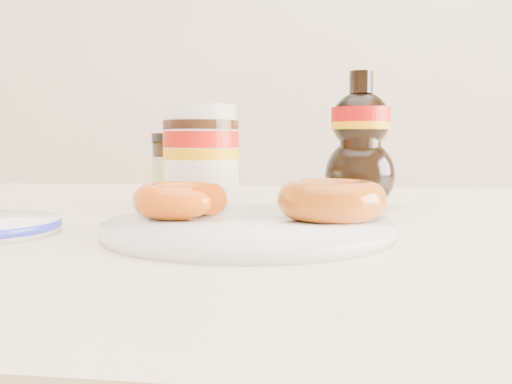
# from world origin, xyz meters

# --- Properties ---
(dining_table) EXTENTS (1.40, 0.90, 0.75)m
(dining_table) POSITION_xyz_m (0.00, 0.10, 0.67)
(dining_table) COLOR beige
(dining_table) RESTS_ON ground
(plate) EXTENTS (0.26, 0.26, 0.01)m
(plate) POSITION_xyz_m (0.05, -0.03, 0.76)
(plate) COLOR white
(plate) RESTS_ON dining_table
(donut_bitten) EXTENTS (0.12, 0.12, 0.03)m
(donut_bitten) POSITION_xyz_m (-0.02, -0.01, 0.78)
(donut_bitten) COLOR #D6470C
(donut_bitten) RESTS_ON plate
(donut_whole) EXTENTS (0.13, 0.13, 0.04)m
(donut_whole) POSITION_xyz_m (0.12, -0.01, 0.78)
(donut_whole) COLOR #A9570A
(donut_whole) RESTS_ON plate
(nutella_jar) EXTENTS (0.09, 0.09, 0.13)m
(nutella_jar) POSITION_xyz_m (-0.03, 0.13, 0.82)
(nutella_jar) COLOR white
(nutella_jar) RESTS_ON dining_table
(syrup_bottle) EXTENTS (0.11, 0.10, 0.17)m
(syrup_bottle) POSITION_xyz_m (0.16, 0.21, 0.84)
(syrup_bottle) COLOR black
(syrup_bottle) RESTS_ON dining_table
(dark_jar) EXTENTS (0.06, 0.06, 0.10)m
(dark_jar) POSITION_xyz_m (-0.09, 0.21, 0.80)
(dark_jar) COLOR black
(dark_jar) RESTS_ON dining_table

